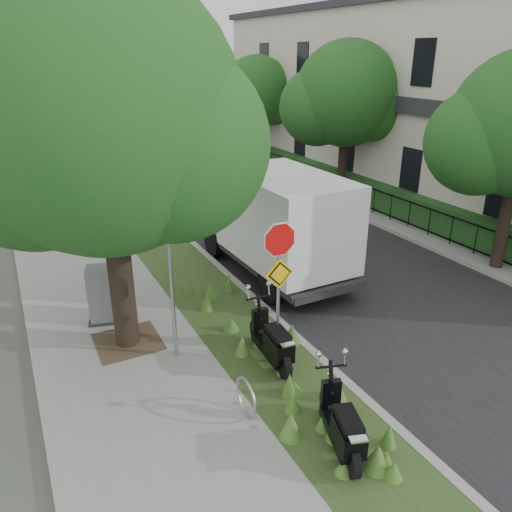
{
  "coord_description": "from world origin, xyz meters",
  "views": [
    {
      "loc": [
        -5.81,
        -7.08,
        6.16
      ],
      "look_at": [
        -0.44,
        3.46,
        1.3
      ],
      "focal_mm": 35.0,
      "sensor_mm": 36.0,
      "label": 1
    }
  ],
  "objects": [
    {
      "name": "scooter_near",
      "position": [
        -1.51,
        0.55,
        0.56
      ],
      "size": [
        0.48,
        1.92,
        0.91
      ],
      "color": "black",
      "rests_on": "ground"
    },
    {
      "name": "kerb_far",
      "position": [
        6.5,
        10.0,
        0.07
      ],
      "size": [
        0.2,
        60.0,
        0.13
      ],
      "primitive_type": "cube",
      "color": "#9E9991",
      "rests_on": "ground"
    },
    {
      "name": "terrace_houses",
      "position": [
        11.49,
        10.0,
        4.16
      ],
      "size": [
        7.4,
        26.4,
        8.2
      ],
      "color": "beige",
      "rests_on": "ground"
    },
    {
      "name": "street_tree_main",
      "position": [
        -4.08,
        2.86,
        4.8
      ],
      "size": [
        6.21,
        5.54,
        7.66
      ],
      "color": "black",
      "rests_on": "ground"
    },
    {
      "name": "sign_assembly",
      "position": [
        -1.4,
        0.58,
        2.33
      ],
      "size": [
        0.94,
        0.08,
        3.22
      ],
      "color": "#A5A8AD",
      "rests_on": "ground"
    },
    {
      "name": "far_tree_b",
      "position": [
        6.94,
        10.05,
        4.37
      ],
      "size": [
        4.83,
        4.31,
        6.56
      ],
      "color": "black",
      "rests_on": "ground"
    },
    {
      "name": "ground",
      "position": [
        0.0,
        0.0,
        0.0
      ],
      "size": [
        120.0,
        120.0,
        0.0
      ],
      "primitive_type": "plane",
      "color": "#4C5147",
      "rests_on": "ground"
    },
    {
      "name": "verge",
      "position": [
        -1.5,
        10.0,
        0.06
      ],
      "size": [
        2.0,
        60.0,
        0.12
      ],
      "primitive_type": "cube",
      "color": "#2C401B",
      "rests_on": "ground"
    },
    {
      "name": "bare_post",
      "position": [
        -3.2,
        1.8,
        2.12
      ],
      "size": [
        0.08,
        0.08,
        4.0
      ],
      "color": "#A5A8AD",
      "rests_on": "ground"
    },
    {
      "name": "far_tree_c",
      "position": [
        6.94,
        18.04,
        3.95
      ],
      "size": [
        4.37,
        3.89,
        5.93
      ],
      "color": "black",
      "rests_on": "ground"
    },
    {
      "name": "fence_far",
      "position": [
        7.2,
        10.0,
        0.67
      ],
      "size": [
        0.04,
        24.0,
        1.0
      ],
      "color": "black",
      "rests_on": "ground"
    },
    {
      "name": "sidewalk_near",
      "position": [
        -4.25,
        10.0,
        0.06
      ],
      "size": [
        3.5,
        60.0,
        0.12
      ],
      "primitive_type": "cube",
      "color": "gray",
      "rests_on": "ground"
    },
    {
      "name": "scooter_far",
      "position": [
        -1.71,
        -2.12,
        0.55
      ],
      "size": [
        0.75,
        1.79,
        0.88
      ],
      "color": "black",
      "rests_on": "ground"
    },
    {
      "name": "road",
      "position": [
        3.0,
        10.0,
        0.01
      ],
      "size": [
        7.0,
        60.0,
        0.01
      ],
      "primitive_type": "cube",
      "color": "black",
      "rests_on": "ground"
    },
    {
      "name": "kerb_near",
      "position": [
        -0.5,
        10.0,
        0.07
      ],
      "size": [
        0.2,
        60.0,
        0.13
      ],
      "primitive_type": "cube",
      "color": "#9E9991",
      "rests_on": "ground"
    },
    {
      "name": "footpath_far",
      "position": [
        8.2,
        10.0,
        0.06
      ],
      "size": [
        3.2,
        60.0,
        0.12
      ],
      "primitive_type": "cube",
      "color": "gray",
      "rests_on": "ground"
    },
    {
      "name": "utility_cabinet",
      "position": [
        -4.1,
        4.04,
        0.78
      ],
      "size": [
        1.17,
        0.93,
        1.37
      ],
      "color": "#262628",
      "rests_on": "ground"
    },
    {
      "name": "hedge_far",
      "position": [
        7.9,
        10.0,
        0.67
      ],
      "size": [
        1.0,
        24.0,
        1.1
      ],
      "primitive_type": "cube",
      "color": "#163F1A",
      "rests_on": "footpath_far"
    },
    {
      "name": "bike_hoop",
      "position": [
        -2.7,
        -0.6,
        0.5
      ],
      "size": [
        0.06,
        0.78,
        0.77
      ],
      "color": "#A5A8AD",
      "rests_on": "ground"
    },
    {
      "name": "box_truck",
      "position": [
        0.89,
        4.85,
        1.72
      ],
      "size": [
        2.47,
        5.89,
        2.64
      ],
      "color": "#262628",
      "rests_on": "ground"
    }
  ]
}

